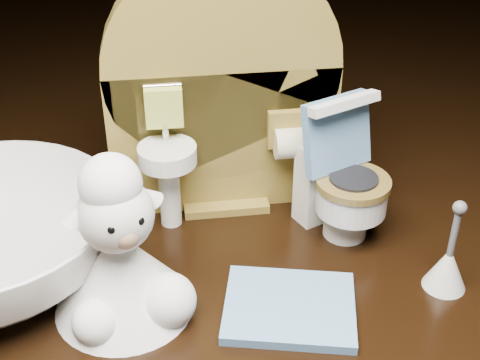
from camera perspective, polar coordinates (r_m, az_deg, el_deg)
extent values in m
cube|color=black|center=(0.39, -0.06, -13.25)|extent=(2.50, 2.50, 0.10)
cube|color=olive|center=(0.38, -1.42, 3.55)|extent=(0.13, 0.02, 0.09)
cylinder|color=olive|center=(0.37, -1.51, 9.47)|extent=(0.13, 0.02, 0.13)
cube|color=olive|center=(0.41, -1.35, -1.47)|extent=(0.05, 0.04, 0.01)
cylinder|color=white|center=(0.38, -6.03, -0.90)|extent=(0.01, 0.01, 0.04)
cylinder|color=white|center=(0.36, -6.23, 2.15)|extent=(0.03, 0.03, 0.01)
cylinder|color=silver|center=(0.37, -6.39, 4.21)|extent=(0.00, 0.00, 0.01)
cube|color=#B4C447|center=(0.36, -6.52, 6.18)|extent=(0.02, 0.01, 0.02)
cube|color=olive|center=(0.38, 4.21, 4.39)|extent=(0.02, 0.01, 0.02)
cylinder|color=beige|center=(0.37, 4.35, 3.15)|extent=(0.02, 0.02, 0.02)
cylinder|color=white|center=(0.38, 8.99, -3.42)|extent=(0.02, 0.02, 0.02)
cylinder|color=white|center=(0.37, 9.51, -1.48)|extent=(0.04, 0.04, 0.02)
cylinder|color=brown|center=(0.36, 9.64, -0.21)|extent=(0.04, 0.04, 0.00)
cube|color=white|center=(0.38, 7.18, -0.01)|extent=(0.04, 0.03, 0.05)
cube|color=#608FC3|center=(0.36, 8.27, 3.90)|extent=(0.04, 0.03, 0.04)
cube|color=white|center=(0.35, 8.93, 6.46)|extent=(0.04, 0.02, 0.01)
cylinder|color=#A4AB3B|center=(0.37, 8.60, 4.31)|extent=(0.01, 0.01, 0.01)
cube|color=#608FC3|center=(0.33, 4.25, -10.79)|extent=(0.07, 0.06, 0.00)
cone|color=white|center=(0.35, 17.25, -7.14)|extent=(0.02, 0.02, 0.02)
cylinder|color=#59595B|center=(0.34, 17.84, -4.30)|extent=(0.00, 0.00, 0.03)
sphere|color=#59595B|center=(0.33, 18.25, -2.27)|extent=(0.01, 0.01, 0.01)
cone|color=white|center=(0.32, -10.12, -7.59)|extent=(0.07, 0.07, 0.05)
sphere|color=white|center=(0.32, -6.15, -10.18)|extent=(0.03, 0.03, 0.03)
sphere|color=white|center=(0.32, -12.16, -11.76)|extent=(0.02, 0.02, 0.02)
sphere|color=white|center=(0.30, -10.58, -2.91)|extent=(0.04, 0.04, 0.04)
sphere|color=#A47B5C|center=(0.29, -9.72, -4.69)|extent=(0.01, 0.01, 0.01)
sphere|color=white|center=(0.30, -11.00, -0.36)|extent=(0.03, 0.03, 0.03)
cone|color=white|center=(0.30, -13.67, -2.77)|extent=(0.02, 0.01, 0.02)
cone|color=white|center=(0.31, -8.01, -1.21)|extent=(0.02, 0.01, 0.02)
sphere|color=black|center=(0.29, -10.90, -4.13)|extent=(0.00, 0.00, 0.00)
sphere|color=black|center=(0.29, -8.58, -3.47)|extent=(0.00, 0.00, 0.00)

